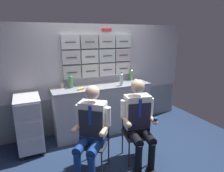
# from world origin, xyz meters

# --- Properties ---
(ground) EXTENTS (4.80, 4.80, 0.04)m
(ground) POSITION_xyz_m (0.00, 0.00, -0.02)
(ground) COLOR #1D2C49
(galley_bulkhead) EXTENTS (4.20, 0.14, 2.15)m
(galley_bulkhead) POSITION_xyz_m (0.01, 1.37, 1.08)
(galley_bulkhead) COLOR #AFAEB7
(galley_bulkhead) RESTS_ON ground
(galley_counter) EXTENTS (1.96, 0.53, 0.98)m
(galley_counter) POSITION_xyz_m (0.04, 1.09, 0.49)
(galley_counter) COLOR #9496A3
(galley_counter) RESTS_ON ground
(service_trolley) EXTENTS (0.40, 0.65, 0.96)m
(service_trolley) POSITION_xyz_m (-1.34, 0.99, 0.51)
(service_trolley) COLOR black
(service_trolley) RESTS_ON ground
(folding_chair_left) EXTENTS (0.56, 0.56, 0.84)m
(folding_chair_left) POSITION_xyz_m (-0.46, 0.11, 0.52)
(folding_chair_left) COLOR #2D2D33
(folding_chair_left) RESTS_ON ground
(crew_member_left) EXTENTS (0.65, 0.69, 1.29)m
(crew_member_left) POSITION_xyz_m (-0.56, -0.01, 0.71)
(crew_member_left) COLOR black
(crew_member_left) RESTS_ON ground
(folding_chair_right) EXTENTS (0.47, 0.47, 0.84)m
(folding_chair_right) POSITION_xyz_m (0.20, 0.09, 0.52)
(folding_chair_right) COLOR #2D2D33
(folding_chair_right) RESTS_ON ground
(crew_member_right) EXTENTS (0.54, 0.69, 1.31)m
(crew_member_right) POSITION_xyz_m (0.17, -0.06, 0.73)
(crew_member_right) COLOR black
(crew_member_right) RESTS_ON ground
(sparkling_bottle_green) EXTENTS (0.07, 0.07, 0.26)m
(sparkling_bottle_green) POSITION_xyz_m (-0.55, 1.17, 1.10)
(sparkling_bottle_green) COLOR #469C59
(sparkling_bottle_green) RESTS_ON galley_counter
(water_bottle_clear) EXTENTS (0.07, 0.07, 0.27)m
(water_bottle_clear) POSITION_xyz_m (0.38, 0.93, 1.11)
(water_bottle_clear) COLOR silver
(water_bottle_clear) RESTS_ON galley_counter
(water_bottle_short) EXTENTS (0.07, 0.07, 0.27)m
(water_bottle_short) POSITION_xyz_m (0.78, 1.25, 1.10)
(water_bottle_short) COLOR #509F55
(water_bottle_short) RESTS_ON galley_counter
(coffee_cup_white) EXTENTS (0.06, 0.06, 0.08)m
(coffee_cup_white) POSITION_xyz_m (-0.71, 1.24, 1.02)
(coffee_cup_white) COLOR tan
(coffee_cup_white) RESTS_ON galley_counter
(espresso_cup_small) EXTENTS (0.07, 0.07, 0.06)m
(espresso_cup_small) POSITION_xyz_m (0.78, 1.04, 1.01)
(espresso_cup_small) COLOR white
(espresso_cup_small) RESTS_ON galley_counter
(snack_banana) EXTENTS (0.17, 0.10, 0.04)m
(snack_banana) POSITION_xyz_m (-0.42, 0.97, 1.00)
(snack_banana) COLOR yellow
(snack_banana) RESTS_ON galley_counter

